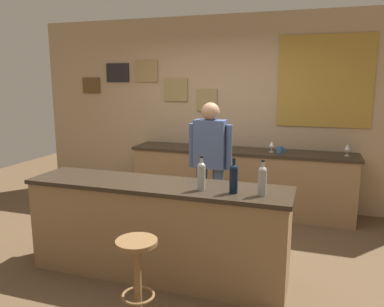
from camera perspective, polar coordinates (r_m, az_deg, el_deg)
The scene contains 13 objects.
ground_plane at distance 4.25m, azimuth -2.90°, elevation -15.10°, with size 10.00×10.00×0.00m, color brown.
back_wall at distance 5.77m, azimuth 4.58°, elevation 6.48°, with size 6.00×0.09×2.80m.
bar_counter at distance 3.73m, azimuth -5.24°, elevation -11.26°, with size 2.52×0.60×0.92m.
side_counter at distance 5.49m, azimuth 7.26°, elevation -4.08°, with size 3.15×0.56×0.90m.
bartender at distance 4.44m, azimuth 2.72°, elevation -1.14°, with size 0.52×0.21×1.62m.
bar_stool at distance 3.06m, azimuth -8.22°, elevation -16.51°, with size 0.32×0.32×0.68m.
wine_bottle_a at distance 3.31m, azimuth 1.41°, elevation -3.25°, with size 0.07×0.07×0.31m.
wine_bottle_b at distance 3.24m, azimuth 6.27°, elevation -3.61°, with size 0.07×0.07×0.31m.
wine_bottle_c at distance 3.21m, azimuth 10.52°, elevation -3.90°, with size 0.07×0.07×0.31m.
wine_glass_a at distance 5.47m, azimuth 3.89°, elevation 1.93°, with size 0.07×0.07×0.16m.
wine_glass_b at distance 5.28m, azimuth 11.90°, elevation 1.39°, with size 0.07×0.07×0.16m.
wine_glass_c at distance 5.30m, azimuth 22.31°, elevation 0.84°, with size 0.07×0.07×0.16m.
coffee_mug at distance 5.24m, azimuth 13.08°, elevation 0.57°, with size 0.12×0.08×0.09m.
Camera 1 is at (1.40, -3.55, 1.87)m, focal length 35.50 mm.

